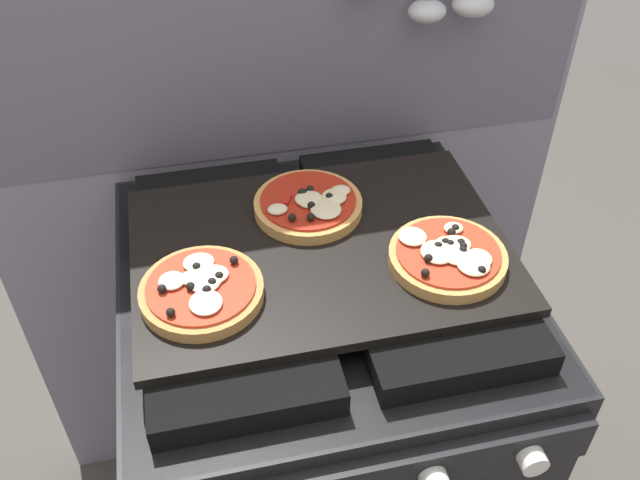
# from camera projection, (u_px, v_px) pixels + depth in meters

# --- Properties ---
(kitchen_backsplash) EXTENTS (1.10, 0.09, 1.55)m
(kitchen_backsplash) POSITION_uv_depth(u_px,v_px,m) (283.00, 182.00, 1.34)
(kitchen_backsplash) COLOR gray
(kitchen_backsplash) RESTS_ON ground_plane
(stove) EXTENTS (0.60, 0.64, 0.90)m
(stove) POSITION_uv_depth(u_px,v_px,m) (320.00, 430.00, 1.31)
(stove) COLOR black
(stove) RESTS_ON ground_plane
(baking_tray) EXTENTS (0.54, 0.38, 0.02)m
(baking_tray) POSITION_uv_depth(u_px,v_px,m) (320.00, 249.00, 1.01)
(baking_tray) COLOR black
(baking_tray) RESTS_ON stove
(pizza_left) EXTENTS (0.17, 0.17, 0.03)m
(pizza_left) POSITION_uv_depth(u_px,v_px,m) (201.00, 289.00, 0.92)
(pizza_left) COLOR #C18947
(pizza_left) RESTS_ON baking_tray
(pizza_right) EXTENTS (0.17, 0.17, 0.03)m
(pizza_right) POSITION_uv_depth(u_px,v_px,m) (448.00, 255.00, 0.97)
(pizza_right) COLOR tan
(pizza_right) RESTS_ON baking_tray
(pizza_center) EXTENTS (0.17, 0.17, 0.03)m
(pizza_center) POSITION_uv_depth(u_px,v_px,m) (312.00, 204.00, 1.06)
(pizza_center) COLOR tan
(pizza_center) RESTS_ON baking_tray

